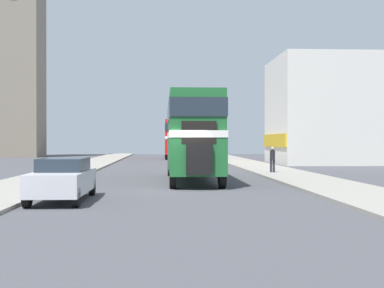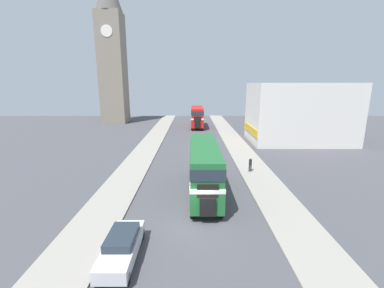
{
  "view_description": "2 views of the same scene",
  "coord_description": "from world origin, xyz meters",
  "px_view_note": "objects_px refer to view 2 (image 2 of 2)",
  "views": [
    {
      "loc": [
        -0.58,
        -21.81,
        2.03
      ],
      "look_at": [
        0.9,
        5.21,
        1.87
      ],
      "focal_mm": 50.0,
      "sensor_mm": 36.0,
      "label": 1
    },
    {
      "loc": [
        -0.14,
        -15.79,
        9.32
      ],
      "look_at": [
        0.0,
        19.39,
        1.02
      ],
      "focal_mm": 24.0,
      "sensor_mm": 36.0,
      "label": 2
    }
  ],
  "objects_px": {
    "pedestrian_walking": "(249,164)",
    "bus_distant": "(196,115)",
    "car_parked_near": "(121,246)",
    "church_tower": "(110,47)",
    "double_decker_bus": "(203,165)"
  },
  "relations": [
    {
      "from": "car_parked_near",
      "to": "church_tower",
      "type": "distance_m",
      "value": 55.34
    },
    {
      "from": "bus_distant",
      "to": "pedestrian_walking",
      "type": "distance_m",
      "value": 29.73
    },
    {
      "from": "pedestrian_walking",
      "to": "church_tower",
      "type": "bearing_deg",
      "value": 124.13
    },
    {
      "from": "bus_distant",
      "to": "pedestrian_walking",
      "type": "xyz_separation_m",
      "value": [
        5.14,
        -29.24,
        -1.62
      ]
    },
    {
      "from": "car_parked_near",
      "to": "pedestrian_walking",
      "type": "height_order",
      "value": "pedestrian_walking"
    },
    {
      "from": "car_parked_near",
      "to": "pedestrian_walking",
      "type": "distance_m",
      "value": 17.16
    },
    {
      "from": "bus_distant",
      "to": "car_parked_near",
      "type": "height_order",
      "value": "bus_distant"
    },
    {
      "from": "car_parked_near",
      "to": "pedestrian_walking",
      "type": "relative_size",
      "value": 2.97
    },
    {
      "from": "car_parked_near",
      "to": "pedestrian_walking",
      "type": "bearing_deg",
      "value": 54.23
    },
    {
      "from": "bus_distant",
      "to": "pedestrian_walking",
      "type": "bearing_deg",
      "value": -80.03
    },
    {
      "from": "bus_distant",
      "to": "church_tower",
      "type": "bearing_deg",
      "value": 159.31
    },
    {
      "from": "pedestrian_walking",
      "to": "church_tower",
      "type": "height_order",
      "value": "church_tower"
    },
    {
      "from": "pedestrian_walking",
      "to": "bus_distant",
      "type": "bearing_deg",
      "value": 99.97
    },
    {
      "from": "pedestrian_walking",
      "to": "double_decker_bus",
      "type": "bearing_deg",
      "value": -135.17
    },
    {
      "from": "pedestrian_walking",
      "to": "church_tower",
      "type": "relative_size",
      "value": 0.05
    }
  ]
}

